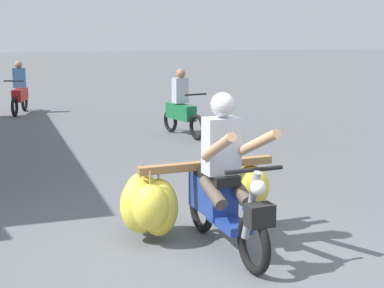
{
  "coord_description": "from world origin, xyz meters",
  "views": [
    {
      "loc": [
        -1.78,
        -4.53,
        2.15
      ],
      "look_at": [
        0.29,
        1.47,
        0.9
      ],
      "focal_mm": 53.35,
      "sensor_mm": 36.0,
      "label": 1
    }
  ],
  "objects": [
    {
      "name": "ground_plane",
      "position": [
        0.0,
        0.0,
        0.0
      ],
      "size": [
        120.0,
        120.0,
        0.0
      ],
      "primitive_type": "plane",
      "color": "#56595E"
    },
    {
      "name": "motorbike_main_loaded",
      "position": [
        0.01,
        0.81,
        0.51
      ],
      "size": [
        1.7,
        1.78,
        1.58
      ],
      "color": "black",
      "rests_on": "ground"
    },
    {
      "name": "motorbike_distant_ahead_left",
      "position": [
        -1.18,
        11.32,
        0.57
      ],
      "size": [
        0.64,
        1.58,
        1.4
      ],
      "color": "black",
      "rests_on": "ground"
    },
    {
      "name": "motorbike_distant_ahead_right",
      "position": [
        1.88,
        6.76,
        0.57
      ],
      "size": [
        0.59,
        1.6,
        1.4
      ],
      "color": "black",
      "rests_on": "ground"
    }
  ]
}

